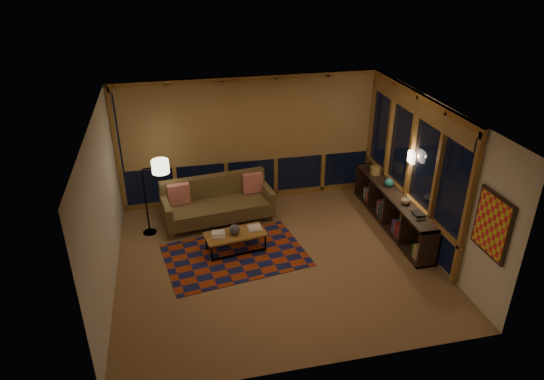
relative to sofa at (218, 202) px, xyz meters
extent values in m
cube|color=#A57F4C|center=(0.83, -1.55, -0.44)|extent=(5.50, 5.00, 0.01)
cube|color=white|center=(0.83, -1.55, 2.26)|extent=(5.50, 5.00, 0.01)
cube|color=silver|center=(0.83, 0.95, 0.91)|extent=(5.50, 0.01, 2.70)
cube|color=silver|center=(0.83, -4.05, 0.91)|extent=(5.50, 0.01, 2.70)
cube|color=silver|center=(-1.92, -1.55, 0.91)|extent=(0.01, 5.00, 2.70)
cube|color=silver|center=(3.58, -1.55, 0.91)|extent=(0.01, 5.00, 2.70)
cube|color=#933311|center=(0.14, -1.27, -0.43)|extent=(2.67, 1.99, 0.01)
sphere|color=black|center=(0.16, -1.13, 0.02)|extent=(0.24, 0.24, 0.20)
cylinder|color=#A98C4B|center=(3.30, 0.00, 0.38)|extent=(0.28, 0.28, 0.16)
sphere|color=#227879|center=(3.32, -0.62, 0.38)|extent=(0.19, 0.19, 0.18)
imported|color=tan|center=(3.32, -1.35, 0.38)|extent=(0.20, 0.20, 0.18)
camera|label=1|loc=(-0.78, -8.50, 4.54)|focal=32.00mm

